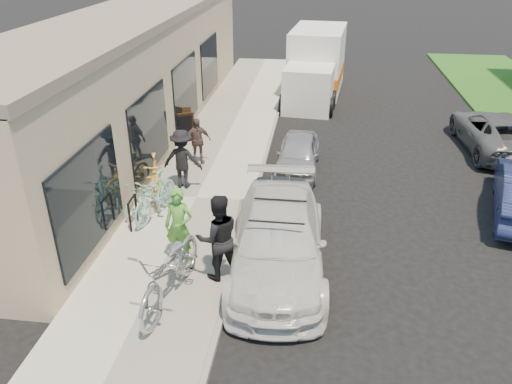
{
  "coord_description": "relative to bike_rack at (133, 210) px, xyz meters",
  "views": [
    {
      "loc": [
        1.11,
        -8.62,
        6.47
      ],
      "look_at": [
        -0.21,
        1.78,
        1.05
      ],
      "focal_mm": 35.0,
      "sensor_mm": 36.0,
      "label": 1
    }
  ],
  "objects": [
    {
      "name": "bike_rack",
      "position": [
        0.0,
        0.0,
        0.0
      ],
      "size": [
        0.07,
        0.55,
        0.78
      ],
      "rotation": [
        0.0,
        0.0,
        0.03
      ],
      "color": "black",
      "rests_on": "sidewalk"
    },
    {
      "name": "far_car_gray",
      "position": [
        10.19,
        6.62,
        0.01
      ],
      "size": [
        2.29,
        4.63,
        1.26
      ],
      "primitive_type": "imported",
      "rotation": [
        0.0,
        0.0,
        3.18
      ],
      "color": "#4E5153",
      "rests_on": "ground"
    },
    {
      "name": "sedan_white",
      "position": [
        3.58,
        -1.01,
        0.09
      ],
      "size": [
        2.27,
        4.98,
        1.45
      ],
      "rotation": [
        0.0,
        0.0,
        0.06
      ],
      "color": "silver",
      "rests_on": "ground"
    },
    {
      "name": "woman_rider",
      "position": [
        1.5,
        -1.23,
        0.39
      ],
      "size": [
        0.68,
        0.49,
        1.72
      ],
      "primitive_type": "imported",
      "rotation": [
        0.0,
        0.0,
        -0.13
      ],
      "color": "#509C34",
      "rests_on": "sidewalk"
    },
    {
      "name": "sedan_silver",
      "position": [
        3.75,
        4.12,
        -0.09
      ],
      "size": [
        1.34,
        3.13,
        1.05
      ],
      "primitive_type": "imported",
      "rotation": [
        0.0,
        0.0,
        -0.03
      ],
      "color": "#A6A6AB",
      "rests_on": "ground"
    },
    {
      "name": "ground",
      "position": [
        3.13,
        -1.33,
        -0.62
      ],
      "size": [
        120.0,
        120.0,
        0.0
      ],
      "primitive_type": "plane",
      "color": "black",
      "rests_on": "ground"
    },
    {
      "name": "sidewalk",
      "position": [
        1.13,
        1.67,
        -0.54
      ],
      "size": [
        3.0,
        34.0,
        0.15
      ],
      "primitive_type": "cube",
      "color": "#B8B5A6",
      "rests_on": "ground"
    },
    {
      "name": "man_standing",
      "position": [
        2.43,
        -1.68,
        0.47
      ],
      "size": [
        1.11,
        1.01,
        1.87
      ],
      "primitive_type": "imported",
      "rotation": [
        0.0,
        0.0,
        3.55
      ],
      "color": "black",
      "rests_on": "sidewalk"
    },
    {
      "name": "tandem_bike",
      "position": [
        1.68,
        -2.52,
        0.21
      ],
      "size": [
        1.24,
        2.69,
        1.36
      ],
      "primitive_type": "imported",
      "rotation": [
        0.0,
        0.0,
        -0.13
      ],
      "color": "#B0B0B2",
      "rests_on": "sidewalk"
    },
    {
      "name": "sandwich_board",
      "position": [
        -0.23,
        5.66,
        0.09
      ],
      "size": [
        0.87,
        0.87,
        1.08
      ],
      "rotation": [
        0.0,
        0.0,
        0.4
      ],
      "color": "black",
      "rests_on": "sidewalk"
    },
    {
      "name": "bystander_b",
      "position": [
        0.67,
        3.92,
        0.26
      ],
      "size": [
        0.92,
        0.71,
        1.45
      ],
      "primitive_type": "imported",
      "rotation": [
        0.0,
        0.0,
        0.48
      ],
      "color": "brown",
      "rests_on": "sidewalk"
    },
    {
      "name": "cruiser_bike_b",
      "position": [
        0.1,
        0.82,
        -0.03
      ],
      "size": [
        1.21,
        1.77,
        0.88
      ],
      "primitive_type": "imported",
      "rotation": [
        0.0,
        0.0,
        -0.42
      ],
      "color": "#7BB8AE",
      "rests_on": "sidewalk"
    },
    {
      "name": "storefront",
      "position": [
        -2.11,
        6.66,
        1.51
      ],
      "size": [
        3.6,
        20.0,
        4.22
      ],
      "color": "tan",
      "rests_on": "ground"
    },
    {
      "name": "bystander_a",
      "position": [
        0.65,
        2.26,
        0.37
      ],
      "size": [
        1.1,
        0.65,
        1.68
      ],
      "primitive_type": "imported",
      "rotation": [
        0.0,
        0.0,
        3.12
      ],
      "color": "black",
      "rests_on": "sidewalk"
    },
    {
      "name": "cruiser_bike_a",
      "position": [
        0.38,
        0.57,
        0.1
      ],
      "size": [
        0.98,
        1.96,
        1.13
      ],
      "primitive_type": "imported",
      "rotation": [
        0.0,
        0.0,
        -0.25
      ],
      "color": "#7BB8AE",
      "rests_on": "sidewalk"
    },
    {
      "name": "curb",
      "position": [
        2.68,
        1.67,
        -0.55
      ],
      "size": [
        0.12,
        34.0,
        0.13
      ],
      "primitive_type": "cube",
      "color": "gray",
      "rests_on": "ground"
    },
    {
      "name": "moving_truck",
      "position": [
        4.07,
        12.25,
        0.65
      ],
      "size": [
        2.71,
        5.99,
        2.86
      ],
      "rotation": [
        0.0,
        0.0,
        -0.1
      ],
      "color": "white",
      "rests_on": "ground"
    },
    {
      "name": "cruiser_bike_c",
      "position": [
        0.07,
        1.6,
        0.09
      ],
      "size": [
        1.08,
        1.94,
        1.12
      ],
      "primitive_type": "imported",
      "rotation": [
        0.0,
        0.0,
        0.32
      ],
      "color": "yellow",
      "rests_on": "sidewalk"
    }
  ]
}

